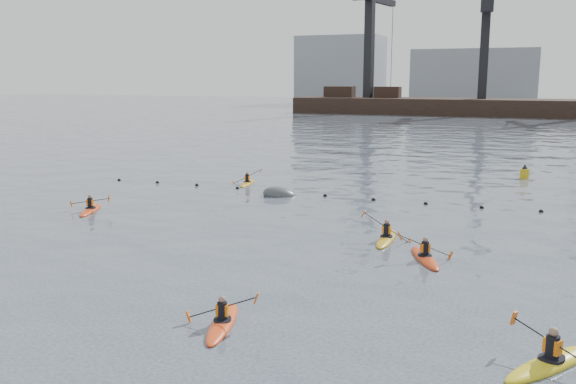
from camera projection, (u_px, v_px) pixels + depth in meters
name	position (u px, v px, depth m)	size (l,w,h in m)	color
ground	(119.00, 360.00, 15.30)	(400.00, 400.00, 0.00)	#313948
float_line	(350.00, 197.00, 36.04)	(33.24, 0.73, 0.24)	black
barge_pier	(480.00, 105.00, 115.41)	(72.00, 19.30, 29.50)	black
skyline	(506.00, 69.00, 149.91)	(141.00, 28.00, 22.00)	gray
kayaker_0	(223.00, 322.00, 17.45)	(2.10, 3.16, 1.14)	#EA4516
kayaker_1	(551.00, 361.00, 14.99)	(2.57, 3.31, 1.18)	gold
kayaker_2	(91.00, 209.00, 32.42)	(2.00, 3.14, 1.01)	red
kayaker_3	(386.00, 238.00, 26.61)	(2.31, 3.30, 1.39)	gold
kayaker_4	(425.00, 257.00, 23.78)	(2.07, 3.18, 1.24)	#BF3512
kayaker_5	(247.00, 183.00, 40.64)	(2.05, 3.00, 1.20)	orange
mooring_buoy	(280.00, 196.00, 36.67)	(2.10, 1.24, 1.05)	#3E4143
nav_buoy	(524.00, 173.00, 42.99)	(0.62, 0.62, 1.13)	gold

